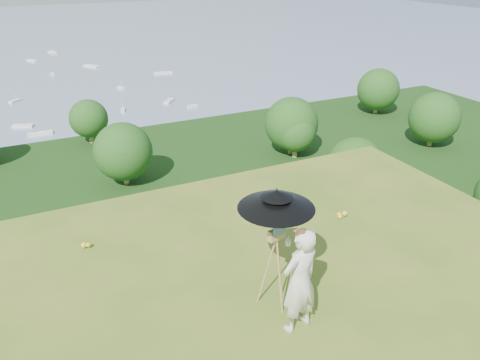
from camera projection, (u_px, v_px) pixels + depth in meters
forest_slope at (90, 338)px, 45.86m from camera, size 140.00×56.00×22.00m
shoreline_tier at (55, 216)px, 81.34m from camera, size 170.00×28.00×8.00m
bay_water at (13, 49)px, 214.30m from camera, size 700.00×700.00×0.00m
slope_trees at (67, 214)px, 39.79m from camera, size 110.00×50.00×6.00m
harbor_town at (49, 182)px, 78.52m from camera, size 110.00×22.00×5.00m
painter at (300, 281)px, 6.48m from camera, size 0.67×0.51×1.66m
field_easel at (275, 264)px, 7.01m from camera, size 0.65×0.65×1.45m
sun_umbrella at (276, 213)px, 6.65m from camera, size 1.41×1.41×0.79m
painter_cap at (303, 233)px, 6.14m from camera, size 0.23×0.26×0.10m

